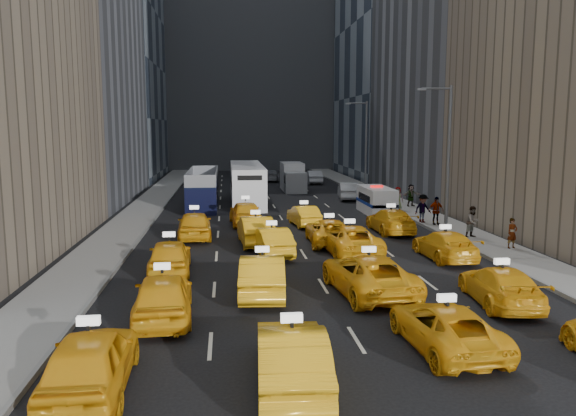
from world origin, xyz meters
name	(u,v)px	position (x,y,z in m)	size (l,w,h in m)	color
ground	(332,301)	(0.00, 0.00, 0.00)	(160.00, 160.00, 0.00)	black
sidewalk_west	(144,209)	(-10.50, 25.00, 0.07)	(3.00, 90.00, 0.15)	gray
sidewalk_east	(399,205)	(10.50, 25.00, 0.07)	(3.00, 90.00, 0.15)	gray
curb_west	(163,209)	(-9.05, 25.00, 0.09)	(0.15, 90.00, 0.18)	slate
curb_east	(383,205)	(9.05, 25.00, 0.09)	(0.15, 90.00, 0.18)	slate
building_west_far	(89,9)	(-20.50, 54.00, 21.00)	(16.00, 22.00, 42.00)	#2D3847
building_backdrop	(249,42)	(0.00, 72.00, 20.00)	(30.00, 12.00, 40.00)	slate
streetlight_near	(447,155)	(9.18, 12.00, 4.92)	(2.15, 0.22, 9.00)	#595B60
streetlight_far	(365,145)	(9.18, 32.00, 4.92)	(2.15, 0.22, 9.00)	#595B60
taxi_0	(91,361)	(-7.35, -6.70, 0.82)	(1.93, 4.79, 1.63)	#FAAD15
taxi_1	(292,357)	(-2.37, -6.97, 0.80)	(1.70, 4.89, 1.61)	#FAAD15
taxi_2	(445,327)	(2.47, -4.98, 0.67)	(2.23, 4.83, 1.34)	#FAAD15
taxi_4	(163,296)	(-6.15, -1.43, 0.83)	(1.95, 4.84, 1.65)	#FAAD15
taxi_5	(262,275)	(-2.59, 1.04, 0.81)	(1.71, 4.91, 1.62)	#FAAD15
taxi_6	(368,274)	(1.59, 0.74, 0.79)	(2.62, 5.68, 1.58)	#FAAD15
taxi_7	(500,286)	(6.14, -1.12, 0.71)	(1.99, 4.89, 1.42)	#FAAD15
taxi_8	(170,256)	(-6.54, 4.84, 0.78)	(1.85, 4.59, 1.57)	#FAAD15
taxi_9	(272,241)	(-1.66, 7.95, 0.73)	(1.55, 4.45, 1.47)	#FAAD15
taxi_10	(349,239)	(2.41, 7.88, 0.75)	(2.49, 5.39, 1.50)	#FAAD15
taxi_11	(445,245)	(6.88, 6.13, 0.71)	(1.99, 4.89, 1.42)	#FAAD15
taxi_12	(195,225)	(-5.85, 12.80, 0.83)	(1.95, 4.85, 1.65)	#FAAD15
taxi_13	(256,230)	(-2.34, 10.74, 0.81)	(1.71, 4.91, 1.62)	#FAAD15
taxi_14	(329,232)	(1.80, 10.43, 0.70)	(2.33, 5.06, 1.41)	#FAAD15
taxi_15	(391,221)	(6.27, 13.38, 0.75)	(2.10, 5.17, 1.50)	#FAAD15
taxi_16	(246,213)	(-2.68, 17.16, 0.83)	(1.96, 4.87, 1.66)	#FAAD15
taxi_17	(304,216)	(1.20, 16.47, 0.68)	(1.45, 4.15, 1.37)	#FAAD15
nypd_van	(376,201)	(7.46, 21.16, 0.98)	(2.65, 5.28, 2.17)	white
double_decker	(203,189)	(-5.87, 26.60, 1.49)	(2.83, 10.47, 3.02)	black
city_bus	(247,184)	(-2.16, 28.68, 1.65)	(4.17, 13.13, 3.33)	white
box_truck	(293,177)	(2.97, 37.48, 1.41)	(2.34, 6.36, 2.88)	silver
misc_car_0	(348,191)	(7.15, 29.79, 0.79)	(1.67, 4.79, 1.58)	#B0B4B8
misc_car_1	(203,181)	(-6.46, 41.24, 0.79)	(2.62, 5.68, 1.58)	black
misc_car_2	(271,176)	(1.54, 47.97, 0.71)	(1.99, 4.89, 1.42)	gray
misc_car_3	(243,179)	(-2.06, 43.76, 0.74)	(1.76, 4.37, 1.49)	black
misc_car_4	(314,177)	(6.31, 44.71, 0.77)	(1.62, 4.66, 1.53)	#B4B6BC
pedestrian_0	(512,233)	(11.16, 7.51, 0.96)	(0.59, 0.39, 1.62)	gray
pedestrian_1	(473,222)	(10.39, 10.65, 1.07)	(0.89, 0.49, 1.83)	gray
pedestrian_2	(423,209)	(9.24, 15.91, 1.11)	(1.24, 0.51, 1.92)	gray
pedestrian_3	(436,211)	(9.83, 15.06, 1.08)	(1.09, 0.50, 1.86)	gray
pedestrian_4	(398,198)	(9.37, 21.95, 1.04)	(0.87, 0.48, 1.79)	gray
pedestrian_5	(411,195)	(11.07, 23.81, 1.05)	(1.66, 0.48, 1.79)	gray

